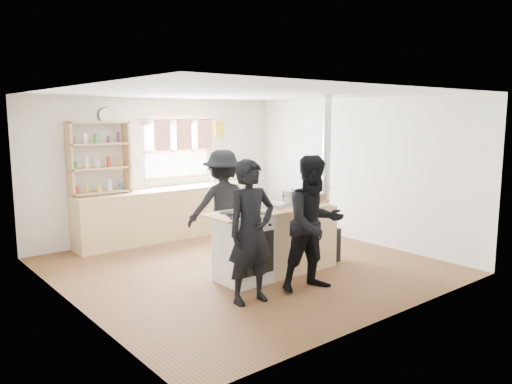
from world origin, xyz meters
TOP-DOWN VIEW (x-y plane):
  - ground at (0.00, 0.00)m, footprint 5.00×5.00m
  - back_counter at (0.00, 2.22)m, footprint 3.40×0.55m
  - shelving_unit at (-1.20, 2.34)m, footprint 1.00×0.28m
  - thermos at (0.98, 2.22)m, footprint 0.10×0.10m
  - cooking_island at (0.14, -0.55)m, footprint 1.97×0.64m
  - skillet_greens at (-0.59, -0.63)m, footprint 0.42×0.42m
  - roast_tray at (0.16, -0.51)m, footprint 0.38×0.35m
  - stockpot_stove at (-0.32, -0.46)m, footprint 0.23×0.23m
  - stockpot_counter at (0.49, -0.48)m, footprint 0.32×0.32m
  - bread_board at (0.93, -0.60)m, footprint 0.32×0.26m
  - flue_heater at (1.10, -0.56)m, footprint 0.35×0.35m
  - person_near_left at (-0.82, -1.18)m, footprint 0.65×0.46m
  - person_near_right at (0.07, -1.34)m, footprint 0.96×0.82m
  - person_far at (-0.02, 0.50)m, footprint 1.23×0.94m

SIDE VIEW (x-z plane):
  - ground at x=0.00m, z-range -0.01..0.00m
  - back_counter at x=0.00m, z-range 0.00..0.90m
  - cooking_island at x=0.14m, z-range 0.00..0.93m
  - flue_heater at x=1.10m, z-range -0.60..1.90m
  - person_far at x=-0.02m, z-range 0.00..1.68m
  - person_near_left at x=-0.82m, z-range 0.00..1.70m
  - person_near_right at x=0.07m, z-range 0.00..1.71m
  - skillet_greens at x=-0.59m, z-range 0.93..0.98m
  - roast_tray at x=0.16m, z-range 0.93..1.00m
  - bread_board at x=0.93m, z-range 0.92..1.04m
  - stockpot_stove at x=-0.32m, z-range 0.92..1.11m
  - stockpot_counter at x=0.49m, z-range 0.92..1.15m
  - thermos at x=0.98m, z-range 0.90..1.23m
  - shelving_unit at x=-1.20m, z-range 0.91..2.11m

